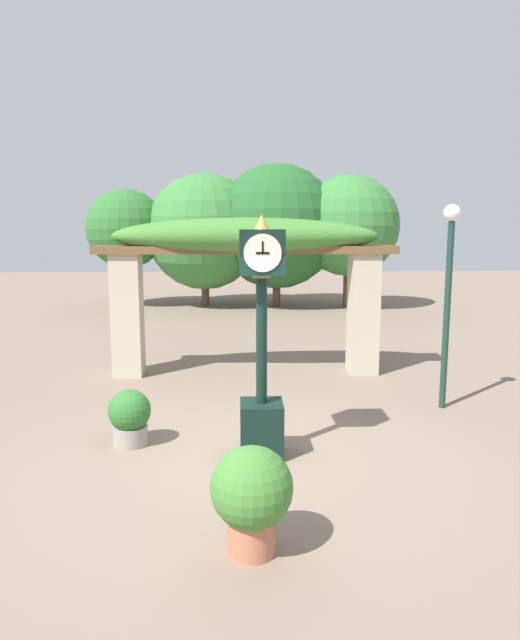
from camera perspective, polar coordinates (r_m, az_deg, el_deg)
The scene contains 7 objects.
ground_plane at distance 7.35m, azimuth -0.85°, elevation -13.47°, with size 60.00×60.00×0.00m, color #7F6B5B.
pedestal_clock at distance 6.99m, azimuth 0.16°, elevation -2.84°, with size 0.53×0.58×2.99m.
pergola at distance 10.88m, azimuth -1.40°, elevation 6.39°, with size 5.70×1.15×3.02m.
potted_plant_near_left at distance 5.17m, azimuth -0.83°, elevation -17.00°, with size 0.73×0.73×0.97m.
potted_plant_near_right at distance 7.76m, azimuth -12.90°, elevation -9.39°, with size 0.56×0.56×0.74m.
lamp_post at distance 9.24m, azimuth 18.35°, elevation 4.03°, with size 0.26×0.26×3.18m.
tree_line at distance 20.43m, azimuth -0.73°, elevation 9.14°, with size 10.97×4.46×5.05m.
Camera 1 is at (-0.16, -6.77, 2.84)m, focal length 32.00 mm.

